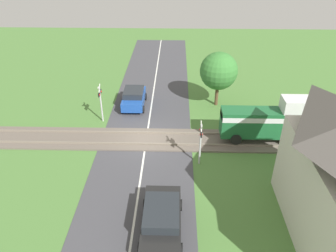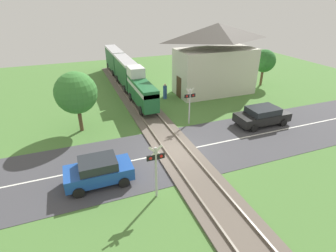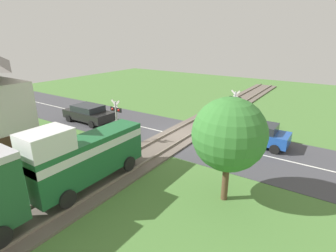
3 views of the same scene
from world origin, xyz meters
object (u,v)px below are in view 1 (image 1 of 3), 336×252
car_far_side (162,219)px  crossing_signal_west_approach (100,99)px  crossing_signal_east_approach (201,138)px  car_near_crossing (134,97)px  pedestrian_by_station (299,158)px

car_far_side → crossing_signal_west_approach: 11.80m
crossing_signal_east_approach → car_near_crossing: bearing=-147.1°
car_near_crossing → crossing_signal_west_approach: crossing_signal_west_approach is taller
car_far_side → crossing_signal_west_approach: size_ratio=1.42×
car_far_side → crossing_signal_west_approach: bearing=-154.6°
car_far_side → pedestrian_by_station: size_ratio=2.77×
car_near_crossing → pedestrian_by_station: size_ratio=2.31×
car_far_side → crossing_signal_east_approach: crossing_signal_east_approach is taller
car_near_crossing → crossing_signal_west_approach: (2.58, -2.16, 1.16)m
car_near_crossing → car_far_side: car_near_crossing is taller
car_near_crossing → car_far_side: size_ratio=0.83×
crossing_signal_west_approach → crossing_signal_east_approach: 8.88m
car_near_crossing → crossing_signal_east_approach: (7.78, 5.04, 1.16)m
car_near_crossing → pedestrian_by_station: pedestrian_by_station is taller
crossing_signal_west_approach → car_far_side: bearing=25.4°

